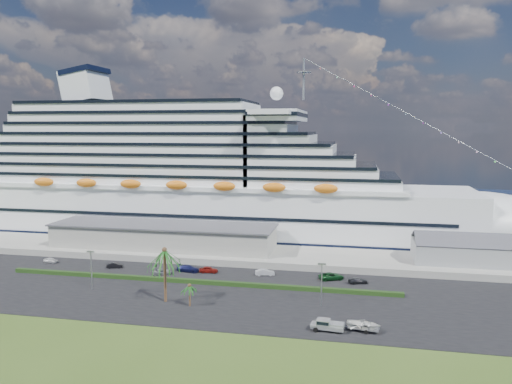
% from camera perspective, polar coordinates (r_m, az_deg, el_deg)
% --- Properties ---
extents(ground, '(420.00, 420.00, 0.00)m').
position_cam_1_polar(ground, '(94.71, -5.43, -13.62)').
color(ground, '#3A541C').
rests_on(ground, ground).
extents(asphalt_lot, '(140.00, 38.00, 0.12)m').
position_cam_1_polar(asphalt_lot, '(104.63, -3.63, -11.51)').
color(asphalt_lot, black).
rests_on(asphalt_lot, ground).
extents(wharf, '(240.00, 20.00, 1.80)m').
position_cam_1_polar(wharf, '(131.42, -0.29, -7.18)').
color(wharf, gray).
rests_on(wharf, ground).
extents(water, '(420.00, 160.00, 0.02)m').
position_cam_1_polar(water, '(218.73, 4.57, -1.59)').
color(water, black).
rests_on(water, ground).
extents(cruise_ship, '(191.00, 38.00, 54.00)m').
position_cam_1_polar(cruise_ship, '(156.93, -6.20, 1.02)').
color(cruise_ship, silver).
rests_on(cruise_ship, ground).
extents(terminal_building, '(61.00, 15.00, 6.30)m').
position_cam_1_polar(terminal_building, '(137.67, -10.57, -4.88)').
color(terminal_building, gray).
rests_on(terminal_building, wharf).
extents(port_shed, '(24.00, 12.31, 7.37)m').
position_cam_1_polar(port_shed, '(130.51, 22.80, -6.28)').
color(port_shed, gray).
rests_on(port_shed, wharf).
extents(hedge, '(88.00, 1.10, 0.90)m').
position_cam_1_polar(hedge, '(111.25, -6.99, -10.11)').
color(hedge, black).
rests_on(hedge, asphalt_lot).
extents(lamp_post_left, '(1.60, 0.35, 8.27)m').
position_cam_1_polar(lamp_post_left, '(110.93, -18.31, -7.92)').
color(lamp_post_left, gray).
rests_on(lamp_post_left, asphalt_lot).
extents(lamp_post_right, '(1.60, 0.35, 8.27)m').
position_cam_1_polar(lamp_post_right, '(96.98, 7.51, -9.80)').
color(lamp_post_right, gray).
rests_on(lamp_post_right, asphalt_lot).
extents(palm_tall, '(8.82, 8.82, 11.13)m').
position_cam_1_polar(palm_tall, '(98.74, -10.41, -7.23)').
color(palm_tall, '#47301E').
rests_on(palm_tall, ground).
extents(palm_short, '(3.53, 3.53, 4.56)m').
position_cam_1_polar(palm_short, '(97.06, -7.60, -10.83)').
color(palm_short, '#47301E').
rests_on(palm_short, ground).
extents(parked_car_0, '(3.99, 2.05, 1.30)m').
position_cam_1_polar(parked_car_0, '(136.71, -22.39, -7.23)').
color(parked_car_0, silver).
rests_on(parked_car_0, asphalt_lot).
extents(parked_car_1, '(4.05, 2.48, 1.26)m').
position_cam_1_polar(parked_car_1, '(126.82, -15.83, -8.07)').
color(parked_car_1, black).
rests_on(parked_car_1, asphalt_lot).
extents(parked_car_2, '(4.81, 3.51, 1.21)m').
position_cam_1_polar(parked_car_2, '(119.04, -10.71, -8.94)').
color(parked_car_2, gray).
rests_on(parked_car_2, asphalt_lot).
extents(parked_car_3, '(5.62, 2.77, 1.57)m').
position_cam_1_polar(parked_car_3, '(120.10, -7.78, -8.65)').
color(parked_car_3, '#131645').
rests_on(parked_car_3, asphalt_lot).
extents(parked_car_4, '(4.52, 2.26, 1.48)m').
position_cam_1_polar(parked_car_4, '(118.75, -5.44, -8.82)').
color(parked_car_4, maroon).
rests_on(parked_car_4, asphalt_lot).
extents(parked_car_5, '(4.66, 2.43, 1.46)m').
position_cam_1_polar(parked_car_5, '(116.14, 1.02, -9.16)').
color(parked_car_5, silver).
rests_on(parked_car_5, asphalt_lot).
extents(parked_car_6, '(6.20, 4.72, 1.56)m').
position_cam_1_polar(parked_car_6, '(114.25, 8.61, -9.50)').
color(parked_car_6, '#0E3B19').
rests_on(parked_car_6, asphalt_lot).
extents(parked_car_7, '(4.65, 3.14, 1.25)m').
position_cam_1_polar(parked_car_7, '(112.58, 11.57, -9.91)').
color(parked_car_7, black).
rests_on(parked_car_7, asphalt_lot).
extents(pickup_truck, '(5.66, 2.50, 1.94)m').
position_cam_1_polar(pickup_truck, '(86.95, 8.11, -14.78)').
color(pickup_truck, black).
rests_on(pickup_truck, asphalt_lot).
extents(boat_trailer, '(6.54, 4.73, 1.82)m').
position_cam_1_polar(boat_trailer, '(87.66, 12.19, -14.59)').
color(boat_trailer, gray).
rests_on(boat_trailer, asphalt_lot).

